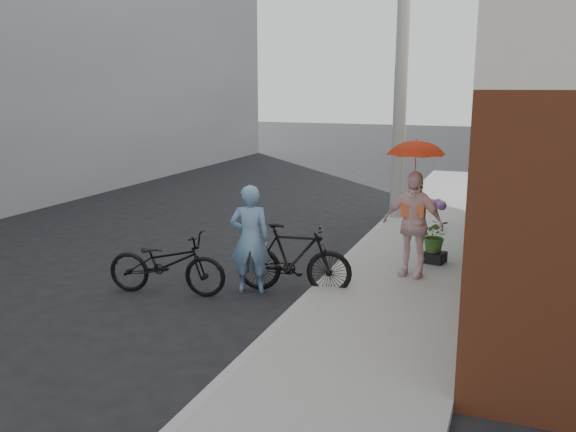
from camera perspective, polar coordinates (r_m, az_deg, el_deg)
The scene contains 11 objects.
ground at distance 8.81m, azimuth -4.73°, elevation -8.03°, with size 80.00×80.00×0.00m, color black.
sidewalk at distance 10.02m, azimuth 11.29°, elevation -5.36°, with size 2.20×24.00×0.12m, color gray.
curb at distance 10.26m, azimuth 4.87°, elevation -4.74°, with size 0.12×24.00×0.12m, color #9E9E99.
utility_pole at distance 13.69m, azimuth 10.57°, elevation 13.92°, with size 0.28×0.28×7.00m, color #9E9E99.
officer at distance 9.00m, azimuth -3.56°, elevation -2.17°, with size 0.59×0.39×1.62m, color #6A93BC.
bike_left at distance 9.16m, azimuth -11.28°, elevation -4.34°, with size 0.63×1.80×0.94m, color black.
bike_right at distance 9.03m, azimuth 0.54°, elevation -4.00°, with size 0.49×1.74×1.04m, color black.
kimono_woman at distance 9.57m, azimuth 11.60°, elevation -0.72°, with size 0.96×0.40×1.64m, color #FFD5D6.
parasol at distance 9.38m, azimuth 11.91°, elevation 6.40°, with size 0.85×0.85×0.74m, color red.
planter at distance 10.52m, azimuth 13.53°, elevation -3.77°, with size 0.34×0.34×0.18m, color black.
potted_plant at distance 10.43m, azimuth 13.63°, elevation -1.77°, with size 0.52×0.45×0.58m, color #42732E.
Camera 1 is at (3.60, -7.45, 3.04)m, focal length 38.00 mm.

